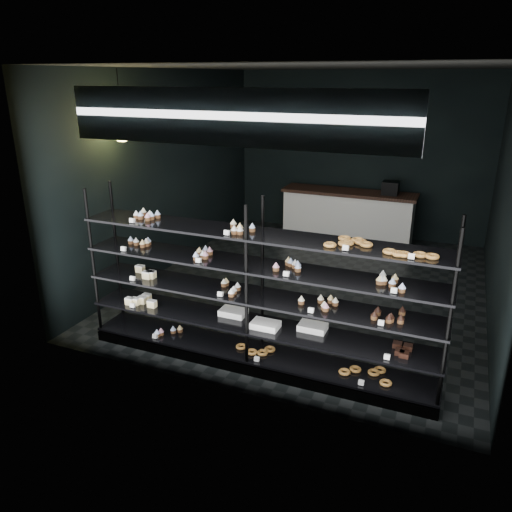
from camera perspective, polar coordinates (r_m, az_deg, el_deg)
name	(u,v)px	position (r m, az deg, el deg)	size (l,w,h in m)	color
room	(317,184)	(7.40, 6.98, 8.16)	(5.01, 6.01, 3.20)	black
display_shelf	(253,314)	(5.51, -0.33, -6.64)	(4.00, 0.50, 1.91)	black
signage	(228,117)	(4.52, -3.21, 15.54)	(3.30, 0.05, 0.50)	#0F0B3B
pendant_lamp	(122,128)	(6.88, -15.07, 13.93)	(0.34, 0.34, 0.90)	black
service_counter	(348,215)	(10.03, 10.50, 4.64)	(2.58, 0.65, 1.23)	silver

